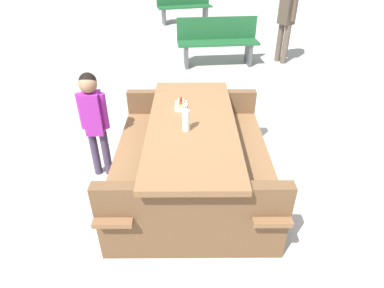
{
  "coord_description": "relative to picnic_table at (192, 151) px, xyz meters",
  "views": [
    {
      "loc": [
        -2.39,
        0.57,
        2.13
      ],
      "look_at": [
        0.0,
        0.0,
        0.52
      ],
      "focal_mm": 30.27,
      "sensor_mm": 36.0,
      "label": 1
    }
  ],
  "objects": [
    {
      "name": "child_in_coat",
      "position": [
        0.46,
        0.85,
        0.26
      ],
      "size": [
        0.19,
        0.27,
        1.1
      ],
      "color": "#3F334C",
      "rests_on": "ground"
    },
    {
      "name": "bystander_adult",
      "position": [
        3.29,
        -2.57,
        0.57
      ],
      "size": [
        0.38,
        0.29,
        1.59
      ],
      "color": "brown",
      "rests_on": "ground"
    },
    {
      "name": "park_bench_mid",
      "position": [
        7.04,
        -1.45,
        0.0
      ],
      "size": [
        0.44,
        1.51,
        0.85
      ],
      "color": "#1E592D",
      "rests_on": "ground"
    },
    {
      "name": "ground_plane",
      "position": [
        0.0,
        0.0,
        -0.44
      ],
      "size": [
        30.0,
        30.0,
        0.0
      ],
      "primitive_type": "plane",
      "color": "#B7B2A8",
      "rests_on": "ground"
    },
    {
      "name": "hotdog_tray",
      "position": [
        0.3,
        0.04,
        0.34
      ],
      "size": [
        0.2,
        0.15,
        0.08
      ],
      "color": "white",
      "rests_on": "picnic_table"
    },
    {
      "name": "park_bench_near",
      "position": [
        3.45,
        -1.31,
        0.0
      ],
      "size": [
        0.59,
        1.54,
        0.85
      ],
      "color": "#1E592D",
      "rests_on": "ground"
    },
    {
      "name": "picnic_table",
      "position": [
        0.0,
        0.0,
        0.0
      ],
      "size": [
        2.07,
        1.77,
        0.75
      ],
      "color": "brown",
      "rests_on": "ground"
    },
    {
      "name": "soda_bottle",
      "position": [
        -0.12,
        0.08,
        0.42
      ],
      "size": [
        0.06,
        0.06,
        0.24
      ],
      "color": "silver",
      "rests_on": "picnic_table"
    }
  ]
}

